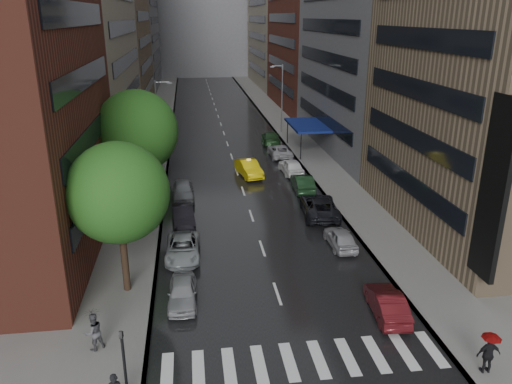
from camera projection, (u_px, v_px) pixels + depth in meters
ground at (291, 335)px, 25.07m from camera, size 220.00×220.00×0.00m
road at (222, 127)px, 71.76m from camera, size 14.00×140.00×0.01m
sidewalk_left at (158, 128)px, 70.60m from camera, size 4.00×140.00×0.15m
sidewalk_right at (283, 125)px, 72.87m from camera, size 4.00×140.00×0.15m
crosswalk at (304, 360)px, 23.22m from camera, size 13.15×2.80×0.01m
buildings_left at (112, 9)px, 72.73m from camera, size 8.00×108.00×38.00m
buildings_right at (316, 16)px, 74.89m from camera, size 8.05×109.10×36.00m
building_far at (202, 12)px, 129.92m from camera, size 40.00×14.00×32.00m
tree_near at (118, 193)px, 27.00m from camera, size 5.59×5.59×8.92m
tree_mid at (137, 131)px, 37.99m from camera, size 6.28×6.28×10.01m
tree_far at (150, 121)px, 51.68m from camera, size 4.43×4.43×7.06m
taxi at (249, 168)px, 49.68m from camera, size 2.57×5.09×1.60m
parked_cars_left at (183, 227)px, 36.05m from camera, size 2.33×21.15×1.55m
parked_cars_right at (299, 178)px, 46.74m from camera, size 3.20×43.23×1.60m
ped_black_umbrella at (93, 327)px, 23.40m from camera, size 1.16×1.11×2.09m
ped_red_umbrella at (489, 350)px, 21.88m from camera, size 1.10×0.82×2.01m
traffic_light at (124, 361)px, 19.81m from camera, size 0.18×0.15×3.45m
street_lamp_left at (158, 123)px, 50.47m from camera, size 1.74×0.22×9.00m
street_lamp_right at (281, 97)px, 66.43m from camera, size 1.74×0.22×9.00m
awning at (307, 125)px, 57.84m from camera, size 4.00×8.00×3.12m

